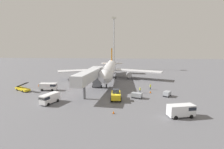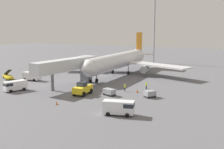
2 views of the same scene
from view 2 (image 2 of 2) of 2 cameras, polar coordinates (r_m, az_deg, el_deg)
The scene contains 16 objects.
ground_plane at distance 60.49m, azimuth -6.90°, elevation -4.15°, with size 300.00×300.00×0.00m, color slate.
airplane_at_gate at distance 85.85m, azimuth 1.55°, elevation 2.82°, with size 42.93×43.93×12.34m.
jet_bridge at distance 69.01m, azimuth -8.59°, elevation 1.75°, with size 5.10×19.78×6.78m.
pushback_tug at distance 60.72m, azimuth -5.88°, elevation -2.83°, with size 2.84×5.18×2.76m.
belt_loader_truck at distance 84.06m, azimuth -20.00°, elevation -0.31°, with size 5.94×4.55×2.93m.
service_van_far_left at distance 79.44m, azimuth -15.60°, elevation -0.24°, with size 5.10×2.55×2.22m.
service_van_mid_center at distance 67.39m, azimuth -18.82°, elevation -2.06°, with size 3.44×5.28×2.28m.
service_van_near_center at distance 46.59m, azimuth 1.52°, elevation -6.49°, with size 5.36×3.17×2.37m.
baggage_cart_near_right at distance 58.70m, azimuth 7.54°, elevation -3.80°, with size 2.44×2.65×1.39m.
baggage_cart_far_center at distance 59.91m, azimuth -0.56°, elevation -3.45°, with size 3.01×2.34×1.39m.
ground_crew_worker_foreground at distance 66.44m, azimuth 6.84°, elevation -2.11°, with size 0.43×0.43×1.72m.
ground_crew_worker_midground at distance 63.93m, azimuth 2.58°, elevation -2.54°, with size 0.42×0.42×1.66m.
safety_cone_alpha at distance 86.92m, azimuth -16.31°, elevation -0.09°, with size 0.44×0.44×0.67m.
safety_cone_bravo at distance 62.85m, azimuth 5.04°, elevation -3.26°, with size 0.48×0.48×0.74m.
safety_cone_charlie at distance 53.86m, azimuth -10.96°, elevation -5.60°, with size 0.43×0.43×0.65m.
apron_light_mast at distance 116.49m, azimuth 8.51°, elevation 12.34°, with size 2.40×2.40×29.91m.
Camera 2 is at (33.02, -48.67, 14.11)m, focal length 45.93 mm.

